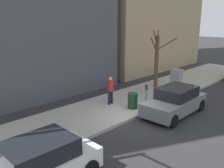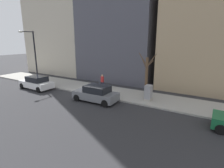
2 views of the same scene
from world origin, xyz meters
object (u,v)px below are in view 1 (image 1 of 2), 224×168
at_px(parking_meter, 146,94).
at_px(utility_box, 176,79).
at_px(parked_car_grey, 175,101).
at_px(pedestrian_near_meter, 110,89).
at_px(bare_tree, 157,60).
at_px(parked_car_white, 35,165).
at_px(trash_bin, 133,101).

distance_m(parking_meter, utility_box, 4.87).
xyz_separation_m(parked_car_grey, pedestrian_near_meter, (3.41, 1.61, 0.35)).
bearing_deg(bare_tree, parked_car_white, 107.48).
bearing_deg(parked_car_white, pedestrian_near_meter, -62.04).
distance_m(parked_car_grey, parked_car_white, 8.50).
relative_size(parking_meter, pedestrian_near_meter, 0.81).
bearing_deg(parking_meter, parked_car_white, 101.67).
height_order(trash_bin, pedestrian_near_meter, pedestrian_near_meter).
bearing_deg(trash_bin, parking_meter, -124.85).
bearing_deg(bare_tree, pedestrian_near_meter, 92.84).
distance_m(parked_car_white, trash_bin, 7.54).
distance_m(parked_car_white, utility_box, 12.93).
relative_size(parked_car_white, bare_tree, 1.00).
xyz_separation_m(parked_car_grey, parking_meter, (1.53, 0.61, 0.24)).
bearing_deg(bare_tree, trash_bin, 109.67).
xyz_separation_m(parking_meter, utility_box, (0.85, -4.79, -0.13)).
bearing_deg(utility_box, parked_car_grey, 119.57).
bearing_deg(bare_tree, parking_meter, 117.67).
bearing_deg(utility_box, pedestrian_near_meter, 79.86).
xyz_separation_m(parked_car_grey, bare_tree, (3.66, -3.47, 1.48)).
height_order(parking_meter, trash_bin, parking_meter).
height_order(parked_car_grey, parking_meter, parked_car_grey).
bearing_deg(utility_box, parked_car_white, 101.06).
bearing_deg(trash_bin, bare_tree, -70.33).
bearing_deg(parked_car_grey, bare_tree, -44.60).
distance_m(trash_bin, pedestrian_near_meter, 1.56).
height_order(parked_car_white, parking_meter, parked_car_white).
xyz_separation_m(parked_car_white, parking_meter, (1.63, -7.89, 0.24)).
bearing_deg(parked_car_white, trash_bin, -73.06).
distance_m(parked_car_grey, utility_box, 4.81).
bearing_deg(parked_car_white, utility_box, -78.01).
height_order(parked_car_grey, parked_car_white, same).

